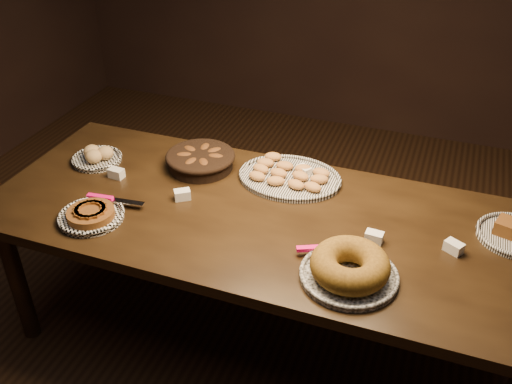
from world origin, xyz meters
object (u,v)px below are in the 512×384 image
(apple_tart_plate, at_px, (91,215))
(bundt_cake_plate, at_px, (349,268))
(buffet_table, at_px, (260,227))
(madeleine_platter, at_px, (289,176))

(apple_tart_plate, bearing_deg, bundt_cake_plate, -22.57)
(apple_tart_plate, xyz_separation_m, bundt_cake_plate, (1.10, 0.01, 0.03))
(buffet_table, xyz_separation_m, bundt_cake_plate, (0.45, -0.28, 0.12))
(buffet_table, distance_m, bundt_cake_plate, 0.54)
(apple_tart_plate, relative_size, madeleine_platter, 0.65)
(madeleine_platter, bearing_deg, apple_tart_plate, -141.68)
(apple_tart_plate, xyz_separation_m, madeleine_platter, (0.69, 0.59, -0.00))
(buffet_table, height_order, madeleine_platter, madeleine_platter)
(buffet_table, bearing_deg, apple_tart_plate, -156.42)
(madeleine_platter, xyz_separation_m, bundt_cake_plate, (0.41, -0.58, 0.03))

